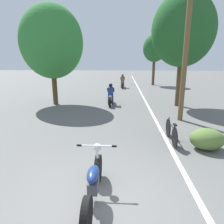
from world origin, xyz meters
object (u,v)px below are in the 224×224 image
(roadside_tree_left, at_px, (52,42))
(bicycle_parked, at_px, (171,132))
(roadside_tree_right_near, at_px, (183,30))
(motorcycle_foreground, at_px, (94,182))
(utility_pole, at_px, (187,38))
(roadside_tree_right_far, at_px, (155,49))
(motorcycle_rider_lead, at_px, (111,97))
(motorcycle_rider_far, at_px, (123,83))

(roadside_tree_left, relative_size, bicycle_parked, 3.68)
(roadside_tree_left, bearing_deg, bicycle_parked, -44.30)
(roadside_tree_right_near, distance_m, bicycle_parked, 7.63)
(motorcycle_foreground, bearing_deg, bicycle_parked, 55.00)
(utility_pole, bearing_deg, roadside_tree_right_far, 87.14)
(motorcycle_foreground, xyz_separation_m, bicycle_parked, (2.31, 3.31, -0.05))
(roadside_tree_right_far, bearing_deg, roadside_tree_right_near, -90.22)
(motorcycle_foreground, height_order, bicycle_parked, motorcycle_foreground)
(roadside_tree_right_far, relative_size, motorcycle_rider_lead, 2.77)
(roadside_tree_left, distance_m, bicycle_parked, 9.52)
(roadside_tree_right_near, relative_size, motorcycle_rider_lead, 3.21)
(roadside_tree_right_near, xyz_separation_m, motorcycle_foreground, (-4.09, -9.40, -4.17))
(motorcycle_rider_far, bearing_deg, motorcycle_rider_lead, -94.72)
(roadside_tree_right_near, bearing_deg, roadside_tree_right_far, 89.78)
(motorcycle_rider_far, relative_size, bicycle_parked, 1.29)
(utility_pole, bearing_deg, motorcycle_rider_lead, 137.47)
(roadside_tree_right_near, height_order, motorcycle_rider_lead, roadside_tree_right_near)
(roadside_tree_right_near, relative_size, roadside_tree_left, 1.08)
(roadside_tree_right_near, relative_size, motorcycle_rider_far, 3.08)
(roadside_tree_right_near, distance_m, roadside_tree_right_far, 11.61)
(utility_pole, distance_m, motorcycle_rider_lead, 5.93)
(motorcycle_rider_far, bearing_deg, motorcycle_foreground, -91.46)
(roadside_tree_left, xyz_separation_m, motorcycle_foreground, (3.99, -9.46, -3.55))
(utility_pole, distance_m, motorcycle_rider_far, 12.85)
(motorcycle_rider_lead, relative_size, motorcycle_rider_far, 0.96)
(roadside_tree_right_far, relative_size, motorcycle_rider_far, 2.65)
(motorcycle_foreground, relative_size, motorcycle_rider_far, 1.00)
(motorcycle_rider_lead, xyz_separation_m, bicycle_parked, (2.57, -6.13, -0.17))
(utility_pole, height_order, motorcycle_foreground, utility_pole)
(roadside_tree_right_near, xyz_separation_m, roadside_tree_left, (-8.08, 0.06, -0.62))
(motorcycle_foreground, bearing_deg, roadside_tree_right_far, 78.87)
(roadside_tree_right_near, bearing_deg, motorcycle_rider_far, 112.46)
(roadside_tree_left, xyz_separation_m, motorcycle_rider_far, (4.45, 8.72, -3.43))
(roadside_tree_right_near, height_order, motorcycle_rider_far, roadside_tree_right_near)
(roadside_tree_right_far, relative_size, roadside_tree_left, 0.93)
(roadside_tree_left, bearing_deg, roadside_tree_right_far, 54.86)
(roadside_tree_right_near, xyz_separation_m, motorcycle_rider_far, (-3.63, 8.77, -4.05))
(utility_pole, xyz_separation_m, bicycle_parked, (-1.07, -2.79, -3.44))
(roadside_tree_right_far, bearing_deg, motorcycle_rider_far, -142.36)
(motorcycle_foreground, xyz_separation_m, motorcycle_rider_lead, (-0.26, 9.44, 0.12))
(utility_pole, distance_m, motorcycle_foreground, 7.75)
(bicycle_parked, bearing_deg, roadside_tree_right_far, 84.13)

